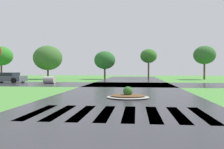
# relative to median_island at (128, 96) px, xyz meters

# --- Properties ---
(asphalt_roadway) EXTENTS (9.17, 80.00, 0.01)m
(asphalt_roadway) POSITION_rel_median_island_xyz_m (-0.22, -0.67, -0.14)
(asphalt_roadway) COLOR #2B2B30
(asphalt_roadway) RESTS_ON ground
(asphalt_cross_road) EXTENTS (90.00, 8.25, 0.01)m
(asphalt_cross_road) POSITION_rel_median_island_xyz_m (-0.22, 12.15, -0.14)
(asphalt_cross_road) COLOR #2B2B30
(asphalt_cross_road) RESTS_ON ground
(crosswalk_stripes) EXTENTS (6.75, 3.45, 0.01)m
(crosswalk_stripes) POSITION_rel_median_island_xyz_m (-0.22, -4.86, -0.14)
(crosswalk_stripes) COLOR white
(crosswalk_stripes) RESTS_ON ground
(median_island) EXTENTS (2.48, 2.09, 0.68)m
(median_island) POSITION_rel_median_island_xyz_m (0.00, 0.00, 0.00)
(median_island) COLOR #9E9B93
(median_island) RESTS_ON ground
(car_blue_compact) EXTENTS (4.75, 2.51, 1.26)m
(car_blue_compact) POSITION_rel_median_island_xyz_m (-15.54, 14.40, 0.46)
(car_blue_compact) COLOR #4C545B
(car_blue_compact) RESTS_ON ground
(drainage_pipe_stack) EXTENTS (1.35, 0.95, 0.84)m
(drainage_pipe_stack) POSITION_rel_median_island_xyz_m (-9.67, 13.16, 0.28)
(drainage_pipe_stack) COLOR #9E9B93
(drainage_pipe_stack) RESTS_ON ground
(background_treeline) EXTENTS (37.60, 6.45, 5.58)m
(background_treeline) POSITION_rel_median_island_xyz_m (-9.09, 25.07, 3.52)
(background_treeline) COLOR #4C3823
(background_treeline) RESTS_ON ground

